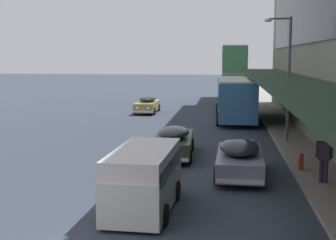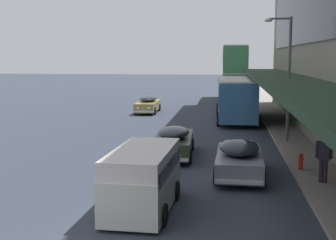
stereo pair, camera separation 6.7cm
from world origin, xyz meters
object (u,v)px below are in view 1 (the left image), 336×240
Objects in this scene: sedan_second_near at (174,141)px; street_lamp at (286,69)px; transit_bus_kerbside_rear at (235,97)px; vw_van at (145,175)px; sedan_trailing_near at (147,104)px; pedestrian_at_kerb at (324,155)px; transit_bus_kerbside_front at (234,71)px; sedan_oncoming_front at (240,158)px; fire_hydrant at (301,162)px.

street_lamp is at bearing 36.34° from sedan_second_near.
street_lamp is (5.70, 4.20, 3.38)m from sedan_second_near.
transit_bus_kerbside_rear is 13.77m from sedan_second_near.
street_lamp is (2.52, -9.15, 2.28)m from transit_bus_kerbside_rear.
vw_van is 13.80m from street_lamp.
transit_bus_kerbside_rear is at bearing 76.58° from sedan_second_near.
sedan_second_near is at bearing -103.42° from transit_bus_kerbside_rear.
street_lamp reaches higher than sedan_second_near.
transit_bus_kerbside_rear is 1.95× the size of sedan_trailing_near.
pedestrian_at_kerb is (2.91, -17.94, -0.65)m from transit_bus_kerbside_rear.
transit_bus_kerbside_front is 5.23× the size of pedestrian_at_kerb.
sedan_oncoming_front is at bearing 159.92° from pedestrian_at_kerb.
sedan_trailing_near is 7.06× the size of fire_hydrant.
sedan_second_near is 7.84m from street_lamp.
transit_bus_kerbside_front reaches higher than fire_hydrant.
sedan_oncoming_front is 5.48m from vw_van.
vw_van reaches higher than sedan_trailing_near.
sedan_trailing_near is 1.03× the size of sedan_oncoming_front.
transit_bus_kerbside_rear is 5.18× the size of pedestrian_at_kerb.
pedestrian_at_kerb is at bearing -80.78° from transit_bus_kerbside_rear.
pedestrian_at_kerb is 2.65× the size of fire_hydrant.
vw_van reaches higher than sedan_oncoming_front.
transit_bus_kerbside_front is at bearing 94.49° from pedestrian_at_kerb.
transit_bus_kerbside_rear reaches higher than vw_van.
sedan_second_near is (-3.19, -13.35, -1.09)m from transit_bus_kerbside_rear.
transit_bus_kerbside_rear is 2.00× the size of sedan_oncoming_front.
fire_hydrant is (-0.50, 1.95, -0.69)m from pedestrian_at_kerb.
transit_bus_kerbside_front reaches higher than sedan_oncoming_front.
fire_hydrant is at bearing 43.40° from vw_van.
transit_bus_kerbside_rear is 16.86m from sedan_oncoming_front.
sedan_second_near is 7.99m from vw_van.
sedan_trailing_near is (-7.44, 4.31, -1.10)m from transit_bus_kerbside_rear.
transit_bus_kerbside_rear is 18.19m from pedestrian_at_kerb.
sedan_trailing_near is at bearing 126.48° from street_lamp.
street_lamp is 9.72× the size of fire_hydrant.
sedan_trailing_near is 22.56m from fire_hydrant.
sedan_trailing_near is at bearing -121.35° from transit_bus_kerbside_front.
street_lamp is at bearing -53.52° from sedan_trailing_near.
sedan_second_near is 7.24× the size of fire_hydrant.
transit_bus_kerbside_front is 30.46m from sedan_second_near.
sedan_trailing_near is 25.98m from vw_van.
pedestrian_at_kerb is (2.73, -34.76, -2.06)m from transit_bus_kerbside_front.
sedan_oncoming_front is 6.88× the size of fire_hydrant.
transit_bus_kerbside_rear is at bearing 105.38° from street_lamp.
vw_van is 2.48× the size of pedestrian_at_kerb.
sedan_oncoming_front is 1.04× the size of vw_van.
pedestrian_at_kerb is 0.27× the size of street_lamp.
transit_bus_kerbside_front is at bearing 89.38° from transit_bus_kerbside_rear.
transit_bus_kerbside_front is 16.88m from transit_bus_kerbside_rear.
street_lamp is at bearing -84.86° from transit_bus_kerbside_front.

